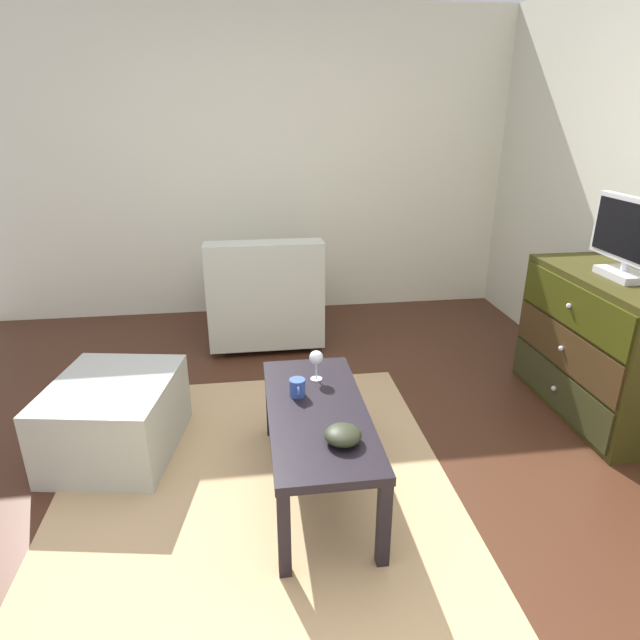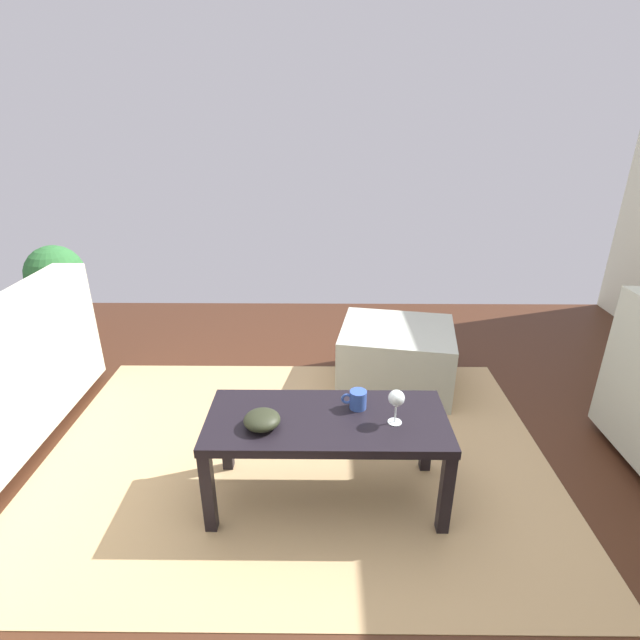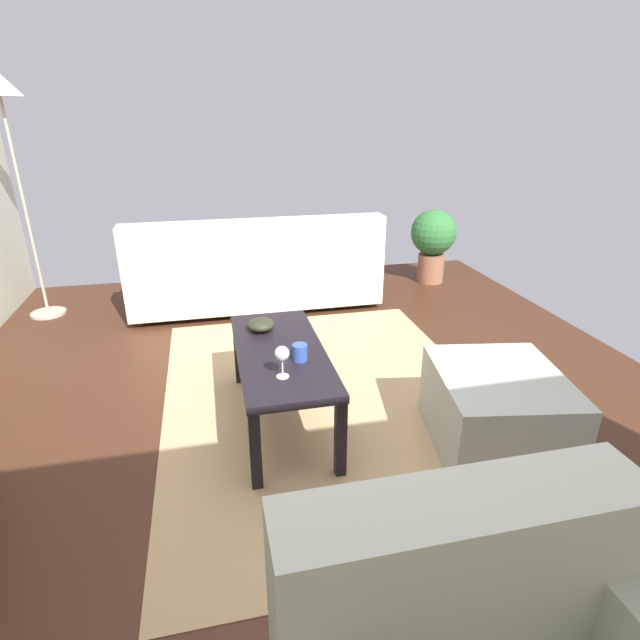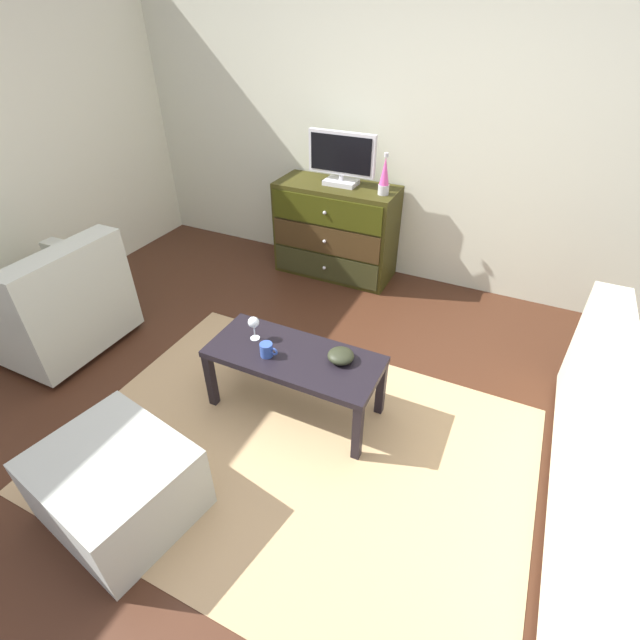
% 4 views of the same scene
% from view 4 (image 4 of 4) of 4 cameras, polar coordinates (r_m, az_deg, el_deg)
% --- Properties ---
extents(ground_plane, '(5.63, 4.77, 0.05)m').
position_cam_4_polar(ground_plane, '(2.99, -4.60, -12.04)').
color(ground_plane, '#3F2214').
extents(wall_accent_rear, '(5.63, 0.12, 2.51)m').
position_cam_4_polar(wall_accent_rear, '(4.12, 10.43, 21.99)').
color(wall_accent_rear, beige).
rests_on(wall_accent_rear, ground_plane).
extents(area_rug, '(2.60, 1.90, 0.01)m').
position_cam_4_polar(area_rug, '(2.78, -3.00, -15.69)').
color(area_rug, tan).
rests_on(area_rug, ground_plane).
extents(dresser, '(1.07, 0.49, 0.85)m').
position_cam_4_polar(dresser, '(4.25, 1.97, 11.05)').
color(dresser, '#33300F').
rests_on(dresser, ground_plane).
extents(tv, '(0.59, 0.18, 0.43)m').
position_cam_4_polar(tv, '(4.03, 2.71, 19.52)').
color(tv, silver).
rests_on(tv, dresser).
extents(lava_lamp, '(0.09, 0.09, 0.33)m').
position_cam_4_polar(lava_lamp, '(3.86, 8.04, 17.29)').
color(lava_lamp, '#B7B7BC').
rests_on(lava_lamp, dresser).
extents(coffee_table, '(1.05, 0.45, 0.44)m').
position_cam_4_polar(coffee_table, '(2.75, -3.25, -5.22)').
color(coffee_table, black).
rests_on(coffee_table, ground_plane).
extents(wine_glass, '(0.07, 0.07, 0.16)m').
position_cam_4_polar(wine_glass, '(2.79, -8.27, -0.38)').
color(wine_glass, silver).
rests_on(wine_glass, coffee_table).
extents(mug, '(0.11, 0.08, 0.08)m').
position_cam_4_polar(mug, '(2.69, -6.64, -3.71)').
color(mug, '#2F4C9E').
rests_on(mug, coffee_table).
extents(bowl_decorative, '(0.15, 0.15, 0.07)m').
position_cam_4_polar(bowl_decorative, '(2.65, 2.61, -4.47)').
color(bowl_decorative, '#272B1B').
rests_on(bowl_decorative, coffee_table).
extents(armchair, '(0.80, 0.85, 0.84)m').
position_cam_4_polar(armchair, '(3.80, -30.05, 1.53)').
color(armchair, '#332319').
rests_on(armchair, ground_plane).
extents(ottoman, '(0.79, 0.71, 0.41)m').
position_cam_4_polar(ottoman, '(2.59, -23.95, -18.22)').
color(ottoman, '#A4A89D').
rests_on(ottoman, ground_plane).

